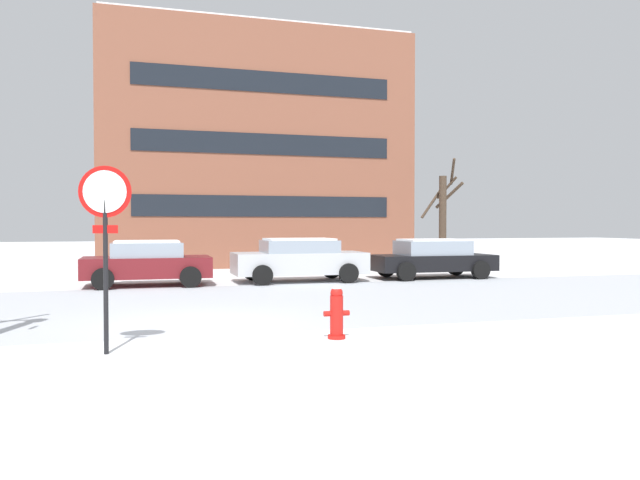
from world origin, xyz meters
The scene contains 9 objects.
ground_plane centered at (0.00, 0.00, 0.00)m, with size 120.00×120.00×0.00m, color white.
road_surface centered at (0.00, 3.26, 0.00)m, with size 80.00×8.51×0.00m.
stop_sign centered at (-1.55, -2.07, 1.94)m, with size 0.75×0.15×2.77m.
fire_hydrant centered at (2.09, -1.87, 0.45)m, with size 0.44×0.30×0.90m.
parked_car_maroon centered at (-0.72, 8.31, 0.72)m, with size 3.85×2.18×1.40m.
parked_car_silver centered at (4.13, 8.29, 0.74)m, with size 4.35×2.13×1.43m.
parked_car_black centered at (8.98, 8.26, 0.71)m, with size 4.30×2.05×1.38m.
tree_far_left centered at (11.33, 11.95, 2.19)m, with size 1.71×1.49×4.61m.
building_far_left centered at (4.42, 20.05, 5.38)m, with size 13.98×10.38×10.77m.
Camera 1 is at (-1.19, -11.82, 1.92)m, focal length 35.40 mm.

